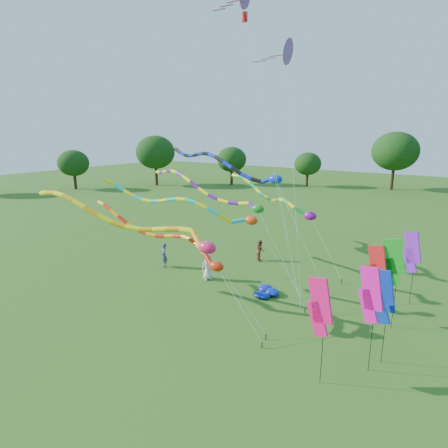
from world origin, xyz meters
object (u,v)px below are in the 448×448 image
Objects in this scene: blue_nylon_heap at (270,293)px; person_a at (208,266)px; tube_kite_red at (168,239)px; person_b at (164,255)px; person_c at (260,250)px; tube_kite_orange at (138,224)px.

person_a reaches higher than blue_nylon_heap.
tube_kite_red reaches higher than blue_nylon_heap.
person_b is (-4.38, 4.15, -2.98)m from tube_kite_red.
tube_kite_red is at bearing 131.25° from person_c.
tube_kite_red is 10.00m from person_c.
blue_nylon_heap is 1.08× the size of person_c.
blue_nylon_heap is (4.40, 4.05, -3.66)m from tube_kite_red.
blue_nylon_heap is 0.96× the size of person_b.
person_c is (5.08, 5.33, -0.11)m from person_b.
person_a is at bearing 76.24° from tube_kite_orange.
person_c is (-3.70, 5.43, 0.57)m from blue_nylon_heap.
person_a is at bearing 35.59° from person_b.
tube_kite_orange is 9.24× the size of person_c.
tube_kite_red is at bearing -138.70° from person_a.
blue_nylon_heap is at bearing 35.83° from person_b.
person_a reaches higher than person_b.
person_c is at bearing 74.89° from tube_kite_orange.
person_b is at bearing 116.13° from tube_kite_orange.
person_a is 1.15× the size of person_c.
tube_kite_orange is at bearing -150.64° from person_a.
tube_kite_orange is (-1.02, -1.20, 0.97)m from tube_kite_red.
tube_kite_red is 8.05× the size of person_c.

